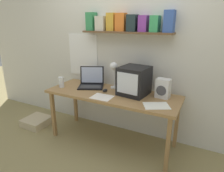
{
  "coord_description": "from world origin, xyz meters",
  "views": [
    {
      "loc": [
        1.14,
        -2.22,
        1.66
      ],
      "look_at": [
        0.0,
        0.0,
        0.83
      ],
      "focal_mm": 32.0,
      "sensor_mm": 36.0,
      "label": 1
    }
  ],
  "objects": [
    {
      "name": "computer_mouse",
      "position": [
        -0.12,
        0.02,
        0.75
      ],
      "size": [
        0.07,
        0.11,
        0.03
      ],
      "rotation": [
        0.0,
        0.0,
        0.13
      ],
      "color": "black",
      "rests_on": "corner_desk"
    },
    {
      "name": "desk_lamp",
      "position": [
        -0.05,
        0.16,
        1.01
      ],
      "size": [
        0.13,
        0.17,
        0.39
      ],
      "rotation": [
        0.0,
        0.0,
        0.27
      ],
      "color": "white",
      "rests_on": "corner_desk"
    },
    {
      "name": "crt_monitor",
      "position": [
        0.27,
        0.1,
        0.92
      ],
      "size": [
        0.39,
        0.4,
        0.36
      ],
      "rotation": [
        0.0,
        0.0,
        -0.12
      ],
      "color": "black",
      "rests_on": "corner_desk"
    },
    {
      "name": "ground_plane",
      "position": [
        0.0,
        0.0,
        0.0
      ],
      "size": [
        12.0,
        12.0,
        0.0
      ],
      "primitive_type": "plane",
      "color": "#968757"
    },
    {
      "name": "juice_glass",
      "position": [
        -0.77,
        -0.11,
        0.8
      ],
      "size": [
        0.08,
        0.08,
        0.15
      ],
      "color": "white",
      "rests_on": "corner_desk"
    },
    {
      "name": "open_notebook",
      "position": [
        -0.05,
        -0.19,
        0.74
      ],
      "size": [
        0.26,
        0.22,
        0.0
      ],
      "rotation": [
        0.0,
        0.0,
        0.01
      ],
      "color": "white",
      "rests_on": "corner_desk"
    },
    {
      "name": "back_wall",
      "position": [
        -0.0,
        0.41,
        1.31
      ],
      "size": [
        5.6,
        0.24,
        2.6
      ],
      "color": "silver",
      "rests_on": "ground_plane"
    },
    {
      "name": "laptop",
      "position": [
        -0.41,
        0.14,
        0.8
      ],
      "size": [
        0.44,
        0.42,
        0.28
      ],
      "rotation": [
        0.0,
        0.0,
        0.43
      ],
      "color": "black",
      "rests_on": "corner_desk"
    },
    {
      "name": "printed_handout",
      "position": [
        0.64,
        -0.14,
        0.74
      ],
      "size": [
        0.35,
        0.32,
        0.0
      ],
      "rotation": [
        0.0,
        0.0,
        0.49
      ],
      "color": "white",
      "rests_on": "corner_desk"
    },
    {
      "name": "space_heater",
      "position": [
        0.64,
        0.15,
        0.86
      ],
      "size": [
        0.18,
        0.15,
        0.24
      ],
      "rotation": [
        0.0,
        0.0,
        -0.12
      ],
      "color": "white",
      "rests_on": "corner_desk"
    },
    {
      "name": "corner_desk",
      "position": [
        0.0,
        0.0,
        0.67
      ],
      "size": [
        1.78,
        0.65,
        0.73
      ],
      "color": "#9E7546",
      "rests_on": "ground_plane"
    },
    {
      "name": "floor_cushion",
      "position": [
        -1.33,
        -0.16,
        0.06
      ],
      "size": [
        0.39,
        0.39,
        0.12
      ],
      "color": "#C7B590",
      "rests_on": "ground_plane"
    }
  ]
}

